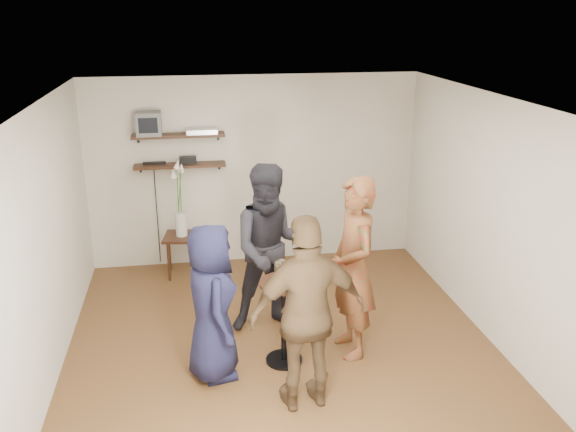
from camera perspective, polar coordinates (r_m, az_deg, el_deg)
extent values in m
cube|color=#492A17|center=(6.62, -0.49, -12.43)|extent=(4.50, 5.00, 0.04)
cube|color=white|center=(5.71, -0.57, 10.80)|extent=(4.50, 5.00, 0.04)
cube|color=beige|center=(8.43, -3.19, 4.28)|extent=(4.50, 0.04, 2.60)
cube|color=beige|center=(3.83, 5.51, -14.89)|extent=(4.50, 0.04, 2.60)
cube|color=beige|center=(6.14, -21.97, -2.78)|extent=(0.04, 5.00, 2.60)
cube|color=beige|center=(6.75, 18.86, -0.49)|extent=(0.04, 5.00, 2.60)
cube|color=black|center=(8.12, -10.23, 7.43)|extent=(1.20, 0.25, 0.04)
cube|color=black|center=(8.21, -10.07, 4.70)|extent=(1.20, 0.25, 0.04)
cube|color=#59595B|center=(8.10, -12.91, 8.44)|extent=(0.32, 0.30, 0.30)
cube|color=silver|center=(8.11, -8.07, 7.88)|extent=(0.40, 0.24, 0.06)
cube|color=black|center=(8.19, -9.34, 5.19)|extent=(0.22, 0.10, 0.10)
cube|color=black|center=(8.26, -12.39, 4.87)|extent=(0.30, 0.05, 0.03)
cube|color=black|center=(8.23, -9.89, -1.92)|extent=(0.53, 0.53, 0.04)
cylinder|color=black|center=(8.16, -11.09, -4.27)|extent=(0.04, 0.04, 0.52)
cylinder|color=black|center=(8.16, -8.48, -4.14)|extent=(0.04, 0.04, 0.52)
cylinder|color=black|center=(8.51, -11.04, -3.30)|extent=(0.04, 0.04, 0.52)
cylinder|color=black|center=(8.50, -8.54, -3.17)|extent=(0.04, 0.04, 0.52)
cylinder|color=silver|center=(8.17, -9.96, -0.73)|extent=(0.15, 0.15, 0.33)
cylinder|color=#317020|center=(8.06, -10.24, 1.48)|extent=(0.01, 0.08, 0.59)
cone|color=white|center=(7.96, -10.68, 3.95)|extent=(0.08, 0.09, 0.13)
cylinder|color=#317020|center=(8.06, -10.00, 1.73)|extent=(0.04, 0.06, 0.66)
cone|color=white|center=(7.97, -9.95, 4.50)|extent=(0.12, 0.13, 0.14)
cylinder|color=#317020|center=(8.03, -10.12, 1.90)|extent=(0.11, 0.09, 0.72)
cone|color=white|center=(7.89, -10.30, 4.81)|extent=(0.14, 0.13, 0.14)
cylinder|color=black|center=(5.99, -0.37, -6.32)|extent=(0.49, 0.49, 0.04)
cylinder|color=black|center=(6.19, -0.36, -9.94)|extent=(0.07, 0.07, 0.83)
cylinder|color=black|center=(6.40, -0.35, -13.28)|extent=(0.38, 0.38, 0.03)
cylinder|color=silver|center=(5.95, -0.90, -6.30)|extent=(0.07, 0.07, 0.00)
cylinder|color=silver|center=(5.92, -0.90, -5.85)|extent=(0.01, 0.01, 0.10)
cylinder|color=silver|center=(5.88, -0.91, -4.88)|extent=(0.07, 0.07, 0.12)
cylinder|color=#C5B151|center=(5.89, -0.90, -5.11)|extent=(0.07, 0.07, 0.07)
cylinder|color=silver|center=(5.97, 0.41, -6.19)|extent=(0.06, 0.06, 0.00)
cylinder|color=silver|center=(5.95, 0.41, -5.76)|extent=(0.01, 0.01, 0.09)
cylinder|color=silver|center=(5.91, 0.42, -4.84)|extent=(0.07, 0.07, 0.11)
cylinder|color=#C5B151|center=(5.92, 0.42, -5.05)|extent=(0.06, 0.06, 0.06)
cylinder|color=silver|center=(6.04, -0.65, -5.86)|extent=(0.06, 0.06, 0.00)
cylinder|color=silver|center=(6.03, -0.65, -5.46)|extent=(0.01, 0.01, 0.09)
cylinder|color=silver|center=(5.99, -0.66, -4.60)|extent=(0.07, 0.07, 0.11)
cylinder|color=#C5B151|center=(5.99, -0.66, -4.80)|extent=(0.06, 0.06, 0.06)
cylinder|color=silver|center=(6.00, -0.30, -6.04)|extent=(0.06, 0.06, 0.00)
cylinder|color=silver|center=(5.98, -0.30, -5.63)|extent=(0.01, 0.01, 0.09)
cylinder|color=silver|center=(5.94, -0.30, -4.75)|extent=(0.07, 0.07, 0.11)
cylinder|color=#C5B151|center=(5.95, -0.30, -4.95)|extent=(0.06, 0.06, 0.06)
imported|color=red|center=(6.18, 6.13, -4.85)|extent=(0.53, 0.74, 1.89)
imported|color=black|center=(6.62, -1.52, -3.10)|extent=(0.94, 0.74, 1.89)
imported|color=#161632|center=(5.87, -7.18, -8.05)|extent=(0.61, 0.83, 1.56)
imported|color=#4D3721|center=(5.36, 1.87, -9.16)|extent=(1.11, 0.58, 1.81)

